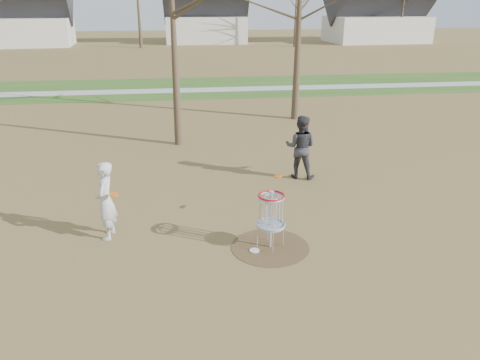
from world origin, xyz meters
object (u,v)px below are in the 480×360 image
(player_throwing, at_px, (301,147))
(player_standing, at_px, (106,201))
(disc_golf_basket, at_px, (271,211))
(disc_grounded, at_px, (254,250))

(player_throwing, bearing_deg, player_standing, 53.89)
(player_throwing, relative_size, disc_golf_basket, 1.48)
(disc_grounded, bearing_deg, player_throwing, 64.19)
(player_standing, relative_size, player_throwing, 0.94)
(player_standing, height_order, player_throwing, player_throwing)
(player_throwing, height_order, disc_grounded, player_throwing)
(player_throwing, bearing_deg, disc_golf_basket, 90.28)
(disc_golf_basket, bearing_deg, disc_grounded, -160.32)
(player_standing, relative_size, disc_golf_basket, 1.39)
(disc_golf_basket, bearing_deg, player_standing, 165.04)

